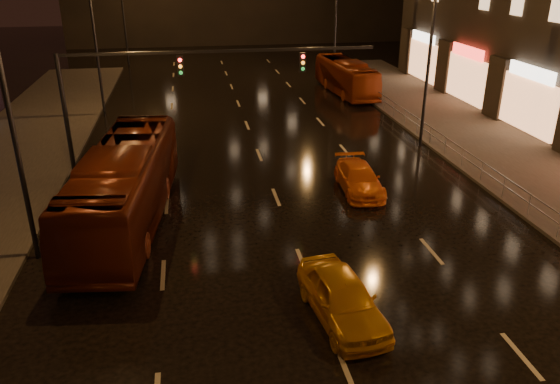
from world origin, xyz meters
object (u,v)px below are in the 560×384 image
object	(u,v)px
bus_curb	(346,77)
taxi_near	(342,298)
bus_red	(125,185)
taxi_far	(359,179)

from	to	relation	value
bus_curb	taxi_near	size ratio (longest dim) A/B	2.24
bus_red	taxi_far	distance (m)	10.69
bus_red	bus_curb	xyz separation A→B (m)	(15.53, 21.43, -0.29)
taxi_near	taxi_far	bearing A→B (deg)	62.64
bus_red	taxi_far	world-z (taller)	bus_red
bus_red	bus_curb	bearing A→B (deg)	60.68
bus_curb	taxi_near	world-z (taller)	bus_curb
taxi_near	bus_curb	bearing A→B (deg)	66.65
taxi_near	taxi_far	xyz separation A→B (m)	(3.50, 9.56, -0.11)
bus_red	bus_curb	size ratio (longest dim) A/B	1.22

